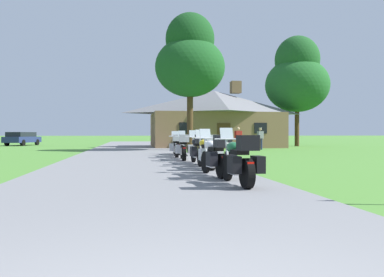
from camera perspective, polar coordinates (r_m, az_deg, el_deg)
ground_plane at (r=21.88m, az=-8.39°, el=-2.49°), size 500.00×500.00×0.00m
asphalt_driveway at (r=19.88m, az=-8.33°, el=-2.72°), size 6.40×80.00×0.06m
motorcycle_green_nearest_to_camera at (r=8.59m, az=7.07°, el=-3.31°), size 0.75×2.08×1.30m
motorcycle_white_second_in_row at (r=10.41m, az=3.58°, el=-2.61°), size 0.84×2.08×1.30m
motorcycle_yellow_third_in_row at (r=12.59m, az=2.30°, el=-2.04°), size 0.78×2.08×1.30m
motorcycle_black_fourth_in_row at (r=14.69m, az=0.92°, el=-1.65°), size 0.73×2.08×1.30m
motorcycle_green_fifth_in_row at (r=16.84m, az=-1.29°, el=-1.35°), size 0.79×2.08×1.30m
motorcycle_blue_sixth_in_row at (r=19.13m, az=-2.32°, el=-1.11°), size 0.80×2.08×1.30m
motorcycle_red_farthest_in_row at (r=21.32m, az=-2.21°, el=-0.93°), size 0.75×2.08×1.30m
stone_lodge at (r=35.53m, az=3.31°, el=3.04°), size 11.96×7.83×6.08m
bystander_gray_shirt_near_lodge at (r=29.84m, az=10.06°, el=0.17°), size 0.55×0.26×1.69m
bystander_red_shirt_beside_signpost at (r=26.35m, az=6.85°, el=0.08°), size 0.55×0.23×1.67m
tree_by_lodge_front at (r=28.18m, az=-0.30°, el=11.64°), size 5.01×5.01×9.86m
tree_right_of_lodge at (r=39.82m, az=15.27°, el=8.67°), size 6.23×6.23×10.85m
parked_navy_suv_far_left at (r=43.85m, az=-23.82°, el=0.06°), size 2.93×4.91×1.40m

